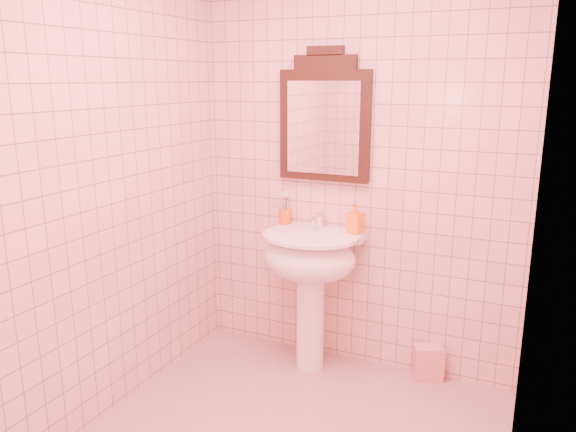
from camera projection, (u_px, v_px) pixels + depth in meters
The scene contains 7 objects.
back_wall at pixel (356, 166), 3.34m from camera, with size 2.00×0.02×2.50m, color beige.
pedestal_sink at pixel (310, 267), 3.36m from camera, with size 0.58×0.58×0.86m.
faucet at pixel (319, 220), 3.42m from camera, with size 0.04×0.16×0.11m.
mirror at pixel (324, 120), 3.33m from camera, with size 0.56×0.06×0.79m.
toothbrush_cup at pixel (285, 216), 3.54m from camera, with size 0.08×0.08×0.18m.
soap_dispenser at pixel (355, 218), 3.31m from camera, with size 0.08×0.08×0.18m, color orange.
towel at pixel (428, 362), 3.36m from camera, with size 0.17×0.11×0.21m, color #DBA381.
Camera 1 is at (1.00, -2.09, 1.76)m, focal length 35.00 mm.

